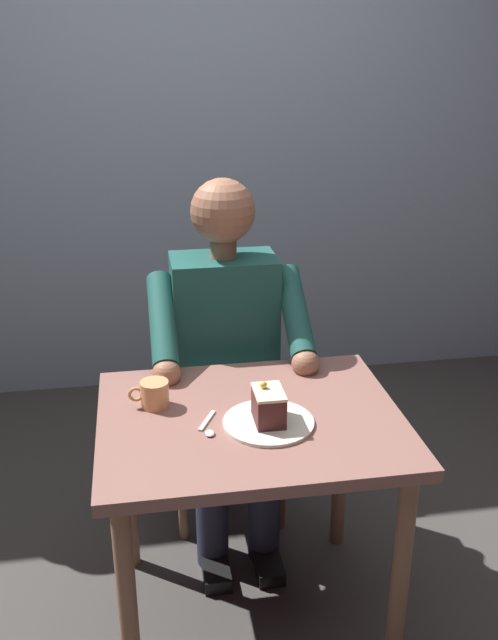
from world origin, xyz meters
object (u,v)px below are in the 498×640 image
object	(u,v)px
dining_table	(251,447)
dessert_spoon	(208,427)
chair	(222,383)
cake_slice	(269,406)
coffee_cup	(154,393)
seated_person	(228,359)

from	to	relation	value
dining_table	dessert_spoon	bearing A→B (deg)	22.08
chair	cake_slice	distance (m)	0.76
dessert_spoon	coffee_cup	bearing A→B (deg)	-47.28
dining_table	seated_person	bearing A→B (deg)	-90.00
chair	coffee_cup	bearing A→B (deg)	64.23
coffee_cup	dining_table	bearing A→B (deg)	159.18
chair	dessert_spoon	size ratio (longest dim) A/B	6.36
dining_table	chair	world-z (taller)	chair
dessert_spoon	cake_slice	bearing A→B (deg)	179.18
dessert_spoon	chair	bearing A→B (deg)	-100.13
dining_table	seated_person	distance (m)	0.48
dining_table	coffee_cup	distance (m)	0.32
coffee_cup	cake_slice	bearing A→B (deg)	153.30
seated_person	dessert_spoon	size ratio (longest dim) A/B	9.13
chair	coffee_cup	xyz separation A→B (m)	(0.26, 0.55, 0.26)
dining_table	seated_person	size ratio (longest dim) A/B	0.67
chair	dessert_spoon	world-z (taller)	chair
chair	dining_table	bearing A→B (deg)	90.00
dining_table	coffee_cup	size ratio (longest dim) A/B	7.28
dining_table	dessert_spoon	xyz separation A→B (m)	(0.12, 0.05, 0.11)
coffee_cup	seated_person	bearing A→B (deg)	-124.87
chair	cake_slice	xyz separation A→B (m)	(-0.04, 0.70, 0.28)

